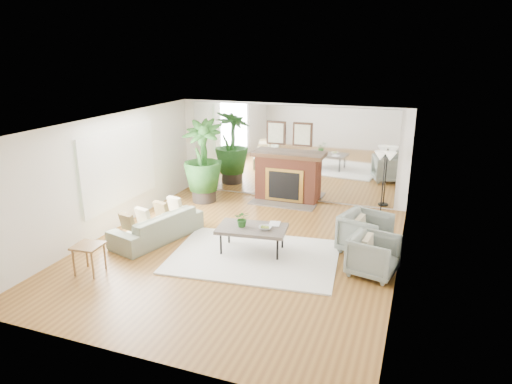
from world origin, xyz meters
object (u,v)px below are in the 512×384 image
at_px(armchair_front, 374,255).
at_px(armchair_back, 365,233).
at_px(fireplace, 286,177).
at_px(coffee_table, 252,229).
at_px(floor_lamp, 385,161).
at_px(potted_ficus, 203,159).
at_px(side_table, 88,249).
at_px(sofa, 157,226).

bearing_deg(armchair_front, armchair_back, 28.56).
relative_size(fireplace, coffee_table, 1.46).
bearing_deg(fireplace, floor_lamp, -3.75).
relative_size(fireplace, potted_ficus, 0.96).
distance_m(armchair_back, side_table, 5.14).
xyz_separation_m(sofa, floor_lamp, (4.22, 3.16, 1.01)).
height_order(armchair_front, floor_lamp, floor_lamp).
xyz_separation_m(fireplace, floor_lamp, (2.42, -0.16, 0.65)).
relative_size(sofa, potted_ficus, 0.95).
xyz_separation_m(fireplace, sofa, (-1.80, -3.32, -0.37)).
bearing_deg(side_table, armchair_back, 30.07).
relative_size(armchair_back, potted_ficus, 0.41).
bearing_deg(coffee_table, side_table, -143.36).
distance_m(armchair_front, floor_lamp, 3.36).
relative_size(sofa, side_table, 3.76).
bearing_deg(sofa, side_table, 5.20).
height_order(sofa, potted_ficus, potted_ficus).
bearing_deg(side_table, potted_ficus, 88.59).
relative_size(side_table, potted_ficus, 0.25).
relative_size(coffee_table, armchair_back, 1.62).
bearing_deg(sofa, coffee_table, 107.11).
bearing_deg(sofa, armchair_back, 117.06).
bearing_deg(coffee_table, sofa, -178.31).
height_order(armchair_back, potted_ficus, potted_ficus).
bearing_deg(side_table, floor_lamp, 47.13).
height_order(fireplace, floor_lamp, fireplace).
bearing_deg(side_table, coffee_table, 36.64).
distance_m(sofa, armchair_back, 4.22).
relative_size(side_table, floor_lamp, 0.35).
height_order(sofa, floor_lamp, floor_lamp).
distance_m(armchair_front, side_table, 5.00).
xyz_separation_m(armchair_front, floor_lamp, (-0.18, 3.22, 0.95)).
relative_size(armchair_front, side_table, 1.48).
xyz_separation_m(armchair_back, floor_lamp, (0.09, 2.31, 0.91)).
xyz_separation_m(fireplace, coffee_table, (0.29, -3.26, -0.18)).
bearing_deg(floor_lamp, side_table, -132.87).
bearing_deg(coffee_table, fireplace, 95.03).
bearing_deg(sofa, armchair_front, 104.72).
bearing_deg(fireplace, coffee_table, -84.97).
relative_size(fireplace, sofa, 1.02).
distance_m(potted_ficus, floor_lamp, 4.47).
distance_m(armchair_back, potted_ficus, 4.73).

